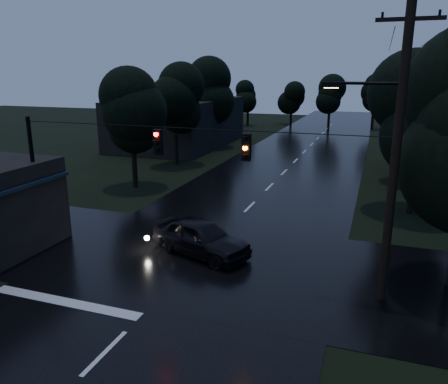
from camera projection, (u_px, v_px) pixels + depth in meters
The scene contains 14 objects.
main_road at pixel (284, 172), 35.33m from camera, with size 12.00×120.00×0.02m, color black.
cross_street at pixel (198, 259), 18.97m from camera, with size 60.00×9.00×0.02m, color black.
building_far_left at pixel (179, 122), 48.26m from camera, with size 10.00×16.00×5.00m, color black.
utility_pole_main at pixel (393, 154), 14.29m from camera, with size 3.50×0.30×10.00m.
utility_pole_far at pixel (400, 132), 29.82m from camera, with size 2.00×0.30×7.50m.
anchor_pole_left at pixel (35, 183), 19.67m from camera, with size 0.18×0.18×6.00m, color black.
span_signals at pixel (199, 143), 16.48m from camera, with size 15.00×0.37×1.12m.
tree_left_a at pixel (132, 112), 29.56m from camera, with size 3.92×3.92×8.26m.
tree_left_b at pixel (175, 99), 36.92m from camera, with size 4.20×4.20×8.85m.
tree_left_c at pixel (211, 90), 46.11m from camera, with size 4.48×4.48×9.44m.
tree_right_a at pixel (421, 115), 23.68m from camera, with size 4.20×4.20×8.85m.
tree_right_b at pixel (422, 99), 30.66m from camera, with size 4.48×4.48×9.44m.
tree_right_c at pixel (421, 89), 39.46m from camera, with size 4.76×4.76×10.03m.
car at pixel (201, 237), 19.27m from camera, with size 1.90×4.73×1.61m, color black.
Camera 1 is at (6.88, -4.14, 7.84)m, focal length 35.00 mm.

